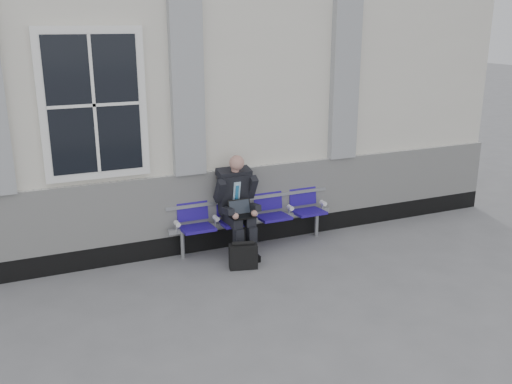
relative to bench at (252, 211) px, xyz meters
name	(u,v)px	position (x,y,z in m)	size (l,w,h in m)	color
ground	(98,319)	(-2.51, -1.32, -0.55)	(70.00, 70.00, 0.00)	slate
station_building	(50,91)	(-2.53, 2.15, 1.67)	(14.40, 4.40, 4.49)	silver
bench	(252,211)	(0.00, 0.00, 0.00)	(2.60, 0.47, 0.91)	#9EA0A3
businessman	(237,201)	(-0.30, -0.14, 0.24)	(0.60, 0.80, 1.47)	black
briefcase	(243,256)	(-0.44, -0.71, -0.37)	(0.41, 0.25, 0.40)	black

